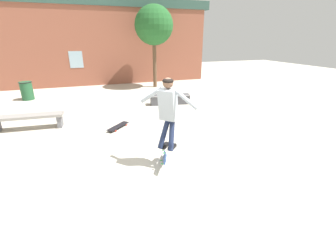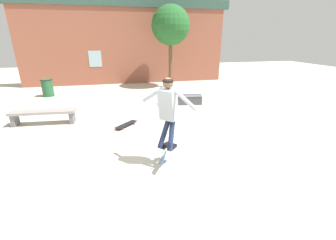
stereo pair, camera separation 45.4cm
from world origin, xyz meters
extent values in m
plane|color=beige|center=(0.00, 0.00, 0.00)|extent=(40.00, 40.00, 0.00)
cube|color=#93513D|center=(0.00, 9.94, 2.13)|extent=(11.85, 0.40, 4.26)
cube|color=#335147|center=(0.00, 9.94, 4.50)|extent=(12.44, 0.52, 0.49)
cube|color=#99B7C6|center=(-1.84, 9.73, 1.50)|extent=(0.70, 0.02, 0.90)
cylinder|color=brown|center=(2.25, 8.22, 1.25)|extent=(0.20, 0.20, 2.50)
sphere|color=#235B28|center=(2.25, 8.22, 3.26)|extent=(2.03, 2.03, 2.03)
cube|color=gray|center=(-3.09, 3.33, 0.41)|extent=(1.99, 0.54, 0.08)
cube|color=slate|center=(-2.22, 3.27, 0.19)|extent=(0.14, 0.35, 0.37)
cube|color=#4C4C51|center=(1.89, 4.58, 0.20)|extent=(1.67, 0.64, 0.40)
cube|color=#B7B7BC|center=(1.86, 4.39, 0.39)|extent=(1.61, 0.29, 0.02)
cylinder|color=#235633|center=(-3.94, 7.33, 0.41)|extent=(0.50, 0.50, 0.81)
torus|color=black|center=(-3.94, 7.33, 0.79)|extent=(0.54, 0.54, 0.04)
cube|color=#9EA8B2|center=(0.26, 0.08, 1.36)|extent=(0.45, 0.45, 0.66)
sphere|color=brown|center=(0.26, 0.08, 1.80)|extent=(0.30, 0.30, 0.21)
ellipsoid|color=black|center=(0.26, 0.08, 1.83)|extent=(0.31, 0.31, 0.12)
cylinder|color=#1E2847|center=(0.20, 0.14, 0.74)|extent=(0.40, 0.29, 0.71)
cube|color=black|center=(0.22, 0.16, 0.41)|extent=(0.25, 0.26, 0.07)
cylinder|color=#1E2847|center=(0.33, 0.02, 0.74)|extent=(0.28, 0.40, 0.71)
cube|color=black|center=(0.35, 0.04, 0.41)|extent=(0.25, 0.26, 0.07)
cylinder|color=#9EA8B2|center=(-0.01, 0.35, 1.51)|extent=(0.42, 0.41, 0.38)
cylinder|color=#9EA8B2|center=(0.54, -0.19, 1.51)|extent=(0.42, 0.41, 0.38)
cube|color=#2D519E|center=(0.17, 0.03, 0.20)|extent=(0.29, 0.84, 0.52)
cylinder|color=green|center=(0.22, 0.32, 0.21)|extent=(0.07, 0.07, 0.04)
cylinder|color=green|center=(0.16, 0.25, 0.00)|extent=(0.07, 0.07, 0.04)
cylinder|color=green|center=(0.09, -0.16, 0.41)|extent=(0.07, 0.07, 0.04)
cylinder|color=green|center=(0.03, -0.23, 0.21)|extent=(0.07, 0.07, 0.04)
cube|color=black|center=(-0.53, 2.53, 0.07)|extent=(0.74, 0.75, 0.02)
cylinder|color=#DB3D33|center=(-0.42, 2.80, 0.03)|extent=(0.05, 0.05, 0.05)
cylinder|color=#DB3D33|center=(-0.26, 2.64, 0.03)|extent=(0.05, 0.05, 0.05)
cylinder|color=#DB3D33|center=(-0.79, 2.42, 0.03)|extent=(0.05, 0.05, 0.05)
cylinder|color=#DB3D33|center=(-0.63, 2.26, 0.03)|extent=(0.05, 0.05, 0.05)
camera|label=1|loc=(-1.14, -4.04, 2.62)|focal=24.00mm
camera|label=2|loc=(-0.70, -4.17, 2.62)|focal=24.00mm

